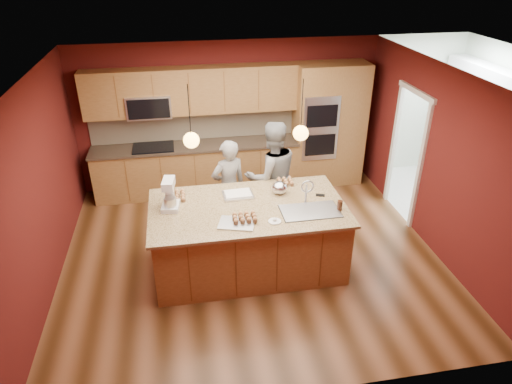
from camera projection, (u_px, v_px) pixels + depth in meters
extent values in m
plane|color=#412510|center=(251.00, 254.00, 6.90)|extent=(5.50, 5.50, 0.00)
plane|color=white|center=(250.00, 76.00, 5.62)|extent=(5.50, 5.50, 0.00)
plane|color=#4E1311|center=(228.00, 115.00, 8.42)|extent=(5.50, 0.00, 5.50)
plane|color=#4E1311|center=(296.00, 295.00, 4.09)|extent=(5.50, 0.00, 5.50)
plane|color=#4E1311|center=(39.00, 190.00, 5.84)|extent=(0.00, 5.00, 5.00)
plane|color=#4E1311|center=(435.00, 160.00, 6.68)|extent=(0.00, 5.00, 5.00)
cube|color=brown|center=(197.00, 169.00, 8.49)|extent=(3.70, 0.60, 0.90)
cube|color=#31221B|center=(196.00, 146.00, 8.26)|extent=(3.74, 0.64, 0.04)
cube|color=beige|center=(194.00, 125.00, 8.37)|extent=(3.70, 0.03, 0.56)
cube|color=brown|center=(192.00, 91.00, 7.91)|extent=(3.70, 0.36, 0.80)
cube|color=black|center=(153.00, 147.00, 8.13)|extent=(0.72, 0.52, 0.03)
cube|color=silver|center=(149.00, 106.00, 7.88)|extent=(0.76, 0.40, 0.40)
cube|color=brown|center=(316.00, 126.00, 8.51)|extent=(0.80, 0.60, 2.30)
cube|color=silver|center=(321.00, 129.00, 8.22)|extent=(0.66, 0.04, 1.20)
cube|color=brown|center=(349.00, 124.00, 8.61)|extent=(0.50, 0.60, 2.30)
plane|color=beige|center=(433.00, 196.00, 8.50)|extent=(2.60, 2.60, 0.00)
plane|color=beige|center=(495.00, 125.00, 8.00)|extent=(0.00, 2.70, 2.70)
cube|color=white|center=(493.00, 91.00, 7.68)|extent=(0.35, 2.40, 0.75)
cylinder|color=black|center=(189.00, 113.00, 5.45)|extent=(0.01, 0.01, 0.70)
sphere|color=#F3AC45|center=(191.00, 140.00, 5.61)|extent=(0.20, 0.20, 0.20)
cylinder|color=black|center=(302.00, 107.00, 5.66)|extent=(0.01, 0.01, 0.70)
sphere|color=#F3AC45|center=(301.00, 133.00, 5.83)|extent=(0.20, 0.20, 0.20)
cube|color=brown|center=(248.00, 238.00, 6.45)|extent=(2.57, 1.39, 0.94)
cube|color=#D2B581|center=(248.00, 208.00, 6.21)|extent=(2.67, 1.49, 0.04)
cube|color=silver|center=(310.00, 216.00, 6.13)|extent=(0.77, 0.45, 0.18)
imported|color=black|center=(229.00, 187.00, 7.14)|extent=(0.66, 0.53, 1.56)
imported|color=slate|center=(272.00, 176.00, 7.19)|extent=(0.98, 0.82, 1.81)
cube|color=silver|center=(171.00, 206.00, 6.14)|extent=(0.26, 0.32, 0.07)
cube|color=silver|center=(169.00, 190.00, 6.17)|extent=(0.12, 0.11, 0.29)
cube|color=silver|center=(168.00, 184.00, 6.00)|extent=(0.19, 0.31, 0.11)
cylinder|color=silver|center=(170.00, 203.00, 6.07)|extent=(0.17, 0.17, 0.16)
cube|color=silver|center=(238.00, 195.00, 6.47)|extent=(0.44, 0.33, 0.03)
cube|color=white|center=(238.00, 194.00, 6.46)|extent=(0.38, 0.27, 0.02)
cube|color=silver|center=(237.00, 223.00, 5.81)|extent=(0.53, 0.44, 0.02)
ellipsoid|color=silver|center=(279.00, 188.00, 6.50)|extent=(0.23, 0.23, 0.19)
cylinder|color=white|center=(275.00, 221.00, 5.86)|extent=(0.17, 0.17, 0.01)
cylinder|color=#371B0F|center=(340.00, 205.00, 6.10)|extent=(0.07, 0.07, 0.14)
cube|color=black|center=(320.00, 195.00, 6.48)|extent=(0.14, 0.10, 0.01)
cube|color=silver|center=(474.00, 178.00, 8.10)|extent=(0.62, 0.63, 0.93)
cube|color=silver|center=(456.00, 164.00, 8.61)|extent=(0.74, 0.75, 0.96)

